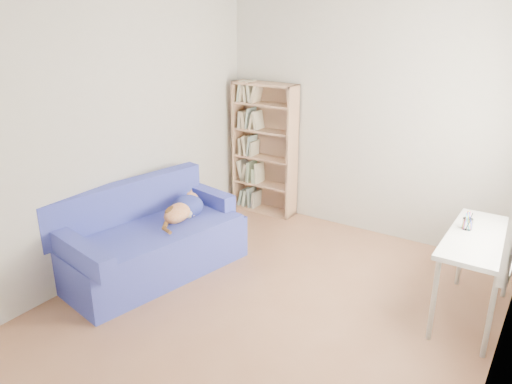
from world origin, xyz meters
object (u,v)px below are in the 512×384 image
bookshelf (265,154)px  desk (480,246)px  pen_cup (467,223)px  sofa (152,240)px

bookshelf → desk: bookshelf is taller
desk → pen_cup: (-0.13, 0.08, 0.14)m
sofa → desk: 2.98m
sofa → bookshelf: bearing=98.0°
bookshelf → pen_cup: (2.59, -0.98, 0.05)m
sofa → bookshelf: bookshelf is taller
bookshelf → desk: 2.93m
sofa → pen_cup: (2.69, 0.96, 0.48)m
desk → sofa: bearing=-162.8°
bookshelf → pen_cup: bookshelf is taller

